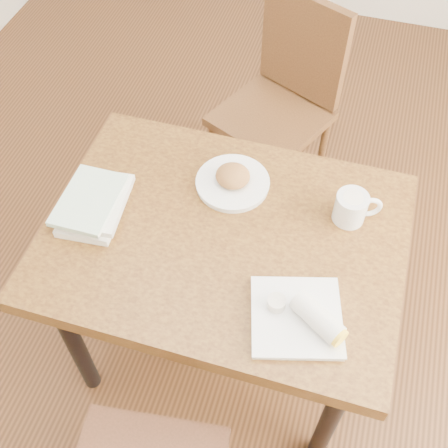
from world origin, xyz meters
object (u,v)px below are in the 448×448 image
(table, at_px, (224,250))
(plate_scone, at_px, (233,180))
(plate_burrito, at_px, (303,317))
(book_stack, at_px, (94,204))
(chair_far, at_px, (284,95))
(coffee_mug, at_px, (352,207))

(table, distance_m, plate_scone, 0.23)
(plate_burrito, xyz_separation_m, book_stack, (-0.70, 0.19, 0.01))
(plate_burrito, bearing_deg, book_stack, 164.43)
(chair_far, relative_size, plate_burrito, 3.18)
(plate_scone, height_order, coffee_mug, coffee_mug)
(chair_far, height_order, plate_burrito, chair_far)
(plate_scone, height_order, plate_burrito, plate_burrito)
(plate_burrito, relative_size, book_stack, 1.12)
(table, bearing_deg, coffee_mug, 25.71)
(coffee_mug, height_order, book_stack, coffee_mug)
(plate_scone, relative_size, book_stack, 0.89)
(chair_far, relative_size, book_stack, 3.56)
(chair_far, bearing_deg, plate_scone, -91.74)
(table, distance_m, book_stack, 0.43)
(table, height_order, coffee_mug, coffee_mug)
(book_stack, bearing_deg, plate_scone, 30.32)
(book_stack, bearing_deg, coffee_mug, 14.52)
(table, bearing_deg, plate_scone, 98.48)
(chair_far, xyz_separation_m, plate_burrito, (0.29, -1.14, 0.23))
(chair_far, bearing_deg, coffee_mug, -64.25)
(coffee_mug, bearing_deg, plate_burrito, -99.68)
(plate_burrito, bearing_deg, chair_far, 104.47)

